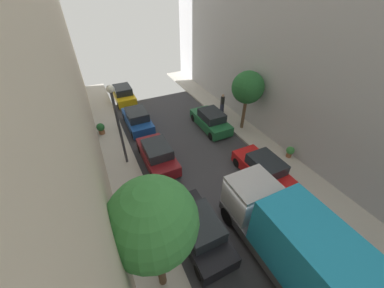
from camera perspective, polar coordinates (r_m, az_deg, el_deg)
name	(u,v)px	position (r m, az deg, el deg)	size (l,w,h in m)	color
ground	(243,215)	(12.67, 12.97, -17.31)	(32.00, 32.00, 0.00)	#38383D
sidewalk_left	(153,255)	(11.32, -10.12, -26.31)	(2.00, 44.00, 0.15)	#B7B2A8
sidewalk_right	(310,183)	(15.48, 28.13, -8.91)	(2.00, 44.00, 0.15)	#B7B2A8
parked_car_left_2	(200,229)	(11.05, 1.95, -21.10)	(1.78, 4.20, 1.57)	black
parked_car_left_3	(157,155)	(14.88, -8.93, -2.70)	(1.78, 4.20, 1.57)	maroon
parked_car_left_4	(137,119)	(19.02, -13.88, 6.20)	(1.78, 4.20, 1.57)	#194799
parked_car_left_5	(123,94)	(23.92, -17.28, 12.13)	(1.78, 4.20, 1.57)	gold
parked_car_right_2	(264,169)	(14.32, 17.96, -6.23)	(1.78, 4.20, 1.57)	red
parked_car_right_3	(211,120)	(18.39, 4.85, 6.10)	(1.78, 4.20, 1.57)	#1E6638
delivery_truck	(292,241)	(10.30, 24.31, -21.91)	(2.26, 6.60, 3.38)	#4C4C51
pedestrian	(222,103)	(20.59, 7.84, 10.54)	(0.40, 0.36, 1.72)	#2D334C
street_tree_0	(152,222)	(7.12, -10.17, -19.27)	(2.84, 2.84, 5.54)	brown
street_tree_1	(248,88)	(17.39, 14.17, 13.88)	(2.40, 2.40, 4.69)	brown
potted_plant_0	(101,128)	(18.87, -22.45, 3.79)	(0.62, 0.62, 0.91)	brown
potted_plant_3	(290,151)	(16.56, 23.93, -1.73)	(0.54, 0.54, 0.81)	brown
potted_plant_5	(128,215)	(11.98, -16.16, -17.13)	(0.56, 0.56, 0.90)	brown
lamp_post	(116,115)	(13.68, -18.88, 7.00)	(0.44, 0.44, 5.40)	#333338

